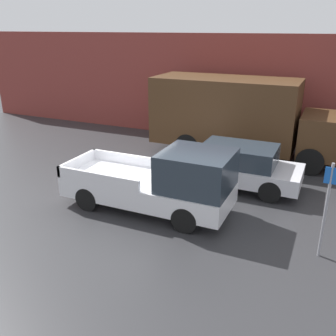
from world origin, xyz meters
TOP-DOWN VIEW (x-y plane):
  - ground_plane at (0.00, 0.00)m, footprint 60.00×60.00m
  - building_wall at (0.00, 7.74)m, footprint 28.00×0.15m
  - pickup_truck at (1.56, -0.72)m, footprint 5.19×1.99m
  - car at (3.06, 2.11)m, footprint 4.57×1.91m
  - delivery_truck at (2.18, 5.51)m, footprint 7.98×2.62m
  - parking_sign at (6.10, -1.30)m, footprint 0.30×0.07m

SIDE VIEW (x-z plane):
  - ground_plane at x=0.00m, z-range 0.00..0.00m
  - car at x=3.06m, z-range 0.02..1.54m
  - pickup_truck at x=1.56m, z-range -0.08..1.98m
  - parking_sign at x=6.10m, z-range 0.15..2.60m
  - delivery_truck at x=2.18m, z-range 0.13..3.44m
  - building_wall at x=0.00m, z-range 0.00..5.04m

